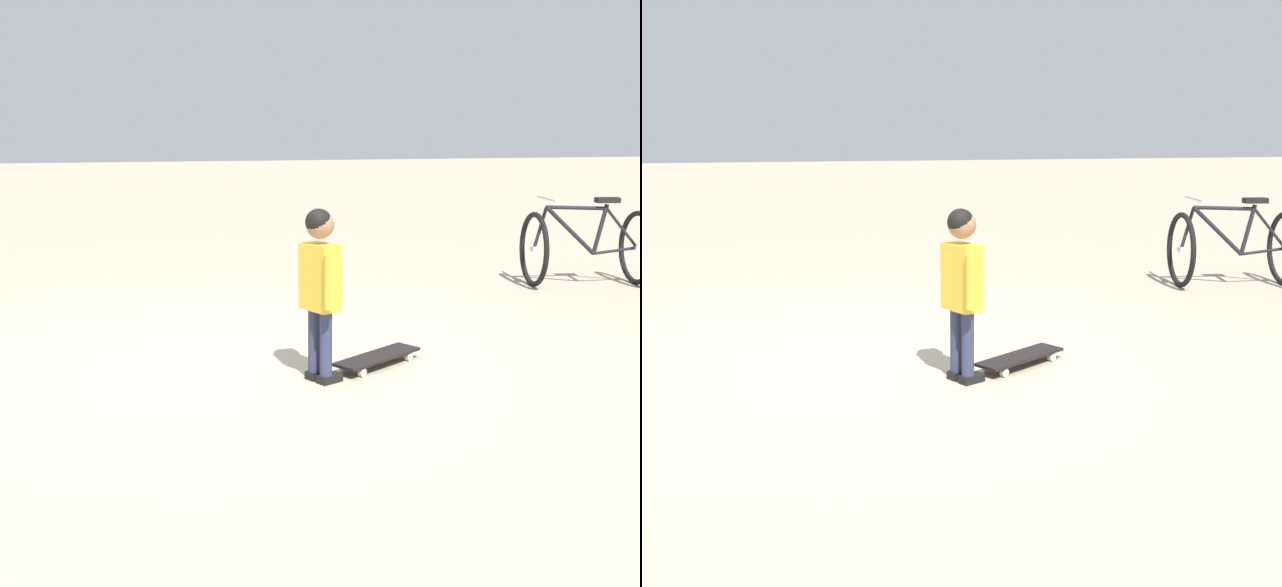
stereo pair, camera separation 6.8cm
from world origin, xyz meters
The scene contains 4 objects.
ground_plane centered at (0.00, 0.00, 0.00)m, with size 50.00×50.00×0.00m, color tan.
child_person centered at (0.42, 0.50, 0.66)m, with size 0.41×0.26×1.06m.
skateboard centered at (0.19, 0.92, 0.06)m, with size 0.54×0.66×0.07m.
bicycle_mid centered at (-1.94, 3.57, 0.38)m, with size 0.82×1.14×0.85m.
Camera 2 is at (5.11, -0.39, 1.59)m, focal length 45.85 mm.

